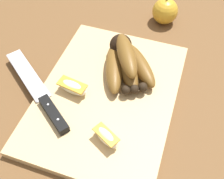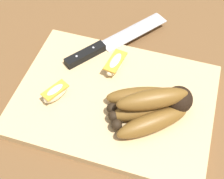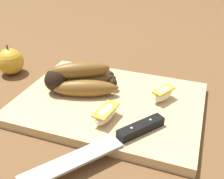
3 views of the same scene
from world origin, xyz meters
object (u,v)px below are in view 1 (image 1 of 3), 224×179
apple_wedge_near (106,137)px  whole_apple (165,11)px  chefs_knife (44,100)px  banana_bunch (126,62)px  apple_wedge_middle (73,87)px

apple_wedge_near → whole_apple: (0.43, -0.03, -0.00)m
chefs_knife → apple_wedge_near: size_ratio=3.82×
banana_bunch → apple_wedge_near: bearing=-174.3°
apple_wedge_middle → whole_apple: (0.34, -0.14, 0.00)m
apple_wedge_middle → whole_apple: size_ratio=0.87×
apple_wedge_near → whole_apple: size_ratio=0.75×
whole_apple → banana_bunch: bearing=169.0°
banana_bunch → whole_apple: banana_bunch is taller
chefs_knife → whole_apple: 0.43m
chefs_knife → whole_apple: whole_apple is taller
banana_bunch → apple_wedge_near: banana_bunch is taller
banana_bunch → chefs_knife: (-0.15, 0.14, -0.02)m
banana_bunch → apple_wedge_middle: (-0.10, 0.09, -0.01)m
apple_wedge_near → whole_apple: bearing=-3.5°
apple_wedge_near → apple_wedge_middle: 0.15m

